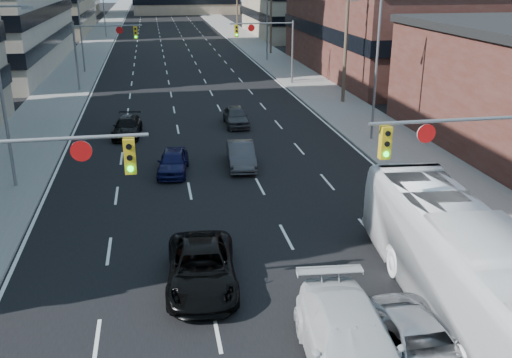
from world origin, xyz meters
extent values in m
cube|color=black|center=(0.00, 130.00, 0.01)|extent=(18.00, 300.00, 0.02)
cube|color=slate|center=(-11.50, 130.00, 0.07)|extent=(5.00, 300.00, 0.15)
cube|color=slate|center=(11.50, 130.00, 0.07)|extent=(5.00, 300.00, 0.15)
cube|color=#472119|center=(24.00, 50.00, 4.50)|extent=(20.00, 30.00, 9.00)
cylinder|color=slate|center=(-6.75, 8.00, 5.80)|extent=(6.50, 0.12, 0.12)
cube|color=gold|center=(-4.10, 8.00, 5.15)|extent=(0.35, 0.28, 1.10)
cylinder|color=black|center=(-4.10, 7.84, 5.50)|extent=(0.18, 0.06, 0.18)
cylinder|color=black|center=(-4.10, 7.84, 5.15)|extent=(0.18, 0.06, 0.18)
cylinder|color=#0CE526|center=(-4.10, 7.84, 4.80)|extent=(0.18, 0.06, 0.18)
cylinder|color=white|center=(-5.50, 7.97, 5.40)|extent=(0.64, 0.06, 0.64)
cylinder|color=slate|center=(6.75, 8.00, 5.80)|extent=(6.50, 0.12, 0.12)
cube|color=gold|center=(4.10, 8.00, 5.15)|extent=(0.35, 0.28, 1.10)
cylinder|color=black|center=(4.10, 7.84, 5.50)|extent=(0.18, 0.06, 0.18)
cylinder|color=black|center=(4.10, 7.84, 5.15)|extent=(0.18, 0.06, 0.18)
cylinder|color=#0CE526|center=(4.10, 7.84, 4.80)|extent=(0.18, 0.06, 0.18)
cylinder|color=white|center=(5.50, 7.97, 5.40)|extent=(0.64, 0.06, 0.64)
cylinder|color=slate|center=(-10.00, 45.00, 3.00)|extent=(0.18, 0.18, 6.00)
cylinder|color=slate|center=(-7.00, 45.00, 5.80)|extent=(6.00, 0.12, 0.12)
cube|color=gold|center=(-4.60, 45.00, 5.15)|extent=(0.35, 0.28, 1.10)
cylinder|color=black|center=(-4.60, 44.84, 5.50)|extent=(0.18, 0.06, 0.18)
cylinder|color=black|center=(-4.60, 44.84, 5.15)|extent=(0.18, 0.06, 0.18)
cylinder|color=#0CE526|center=(-4.60, 44.84, 4.80)|extent=(0.18, 0.06, 0.18)
cylinder|color=white|center=(-6.00, 44.97, 5.40)|extent=(0.64, 0.06, 0.64)
cylinder|color=slate|center=(10.00, 45.00, 3.00)|extent=(0.18, 0.18, 6.00)
cylinder|color=slate|center=(7.00, 45.00, 5.80)|extent=(6.00, 0.12, 0.12)
cube|color=gold|center=(4.60, 45.00, 5.15)|extent=(0.35, 0.28, 1.10)
cylinder|color=black|center=(4.60, 44.84, 5.50)|extent=(0.18, 0.06, 0.18)
cylinder|color=black|center=(4.60, 44.84, 5.15)|extent=(0.18, 0.06, 0.18)
cylinder|color=#0CE526|center=(4.60, 44.84, 4.80)|extent=(0.18, 0.06, 0.18)
cylinder|color=white|center=(6.00, 44.97, 5.40)|extent=(0.64, 0.06, 0.64)
cylinder|color=#4C3D2D|center=(12.20, 36.00, 5.50)|extent=(0.28, 0.28, 11.00)
cylinder|color=#4C3D2D|center=(12.20, 66.00, 5.50)|extent=(0.28, 0.28, 11.00)
cylinder|color=#4C3D2D|center=(12.20, 96.00, 5.50)|extent=(0.28, 0.28, 11.00)
cylinder|color=slate|center=(-10.50, 20.00, 4.50)|extent=(0.16, 0.16, 9.00)
cylinder|color=slate|center=(-9.60, 20.00, 8.90)|extent=(1.80, 0.10, 0.10)
cube|color=slate|center=(-8.80, 20.00, 8.82)|extent=(0.50, 0.22, 0.14)
cylinder|color=slate|center=(-10.50, 55.00, 4.50)|extent=(0.16, 0.16, 9.00)
cylinder|color=slate|center=(-10.50, 90.00, 4.50)|extent=(0.16, 0.16, 9.00)
cylinder|color=slate|center=(10.50, 25.00, 4.50)|extent=(0.16, 0.16, 9.00)
cylinder|color=slate|center=(10.50, 60.00, 4.50)|extent=(0.16, 0.16, 9.00)
imported|color=black|center=(-2.00, 8.71, 0.72)|extent=(2.72, 5.30, 1.43)
imported|color=silver|center=(1.60, 3.38, 0.88)|extent=(2.92, 6.25, 1.76)
imported|color=#B7B8BC|center=(3.51, 3.19, 0.69)|extent=(2.41, 5.04, 1.39)
imported|color=white|center=(6.00, 5.69, 1.71)|extent=(3.83, 12.45, 3.42)
imported|color=#0D0F36|center=(-2.48, 20.90, 0.65)|extent=(2.03, 4.01, 1.31)
imported|color=#353538|center=(1.34, 21.34, 0.68)|extent=(1.73, 4.23, 1.36)
imported|color=black|center=(-5.18, 28.95, 0.62)|extent=(2.07, 4.41, 1.24)
imported|color=#323335|center=(2.36, 30.37, 0.68)|extent=(1.69, 4.04, 1.37)
camera|label=1|loc=(-3.24, -8.89, 10.46)|focal=40.00mm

